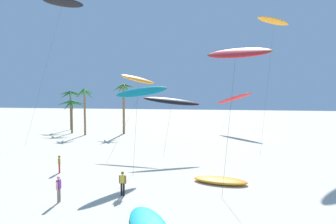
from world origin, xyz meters
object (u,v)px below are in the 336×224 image
object	(u,v)px
flying_kite_0	(274,21)
person_foreground_walker	(59,163)
flying_kite_3	(172,101)
flying_kite_4	(63,2)
palm_tree_3	(124,93)
flying_kite_1	(138,79)
grounded_kite_1	(220,180)
person_mid_field	(59,188)
palm_tree_1	(84,97)
flying_kite_5	(236,53)
palm_tree_0	(71,96)
flying_kite_6	(141,92)
palm_tree_2	(72,106)
person_far_watcher	(123,182)
flying_kite_2	(234,99)

from	to	relation	value
flying_kite_0	person_foreground_walker	xyz separation A→B (m)	(-20.80, -19.07, -16.51)
flying_kite_3	flying_kite_4	xyz separation A→B (m)	(-19.11, 7.16, 15.43)
palm_tree_3	flying_kite_1	bearing A→B (deg)	-63.99
grounded_kite_1	person_mid_field	bearing A→B (deg)	-148.04
palm_tree_1	flying_kite_5	size ratio (longest dim) A/B	0.76
palm_tree_0	person_mid_field	distance (m)	41.81
flying_kite_0	palm_tree_0	bearing A→B (deg)	165.25
palm_tree_3	flying_kite_6	xyz separation A→B (m)	(8.17, -14.06, -0.20)
palm_tree_2	person_far_watcher	bearing A→B (deg)	-52.00
palm_tree_3	flying_kite_2	xyz separation A→B (m)	(20.01, 5.03, -1.10)
flying_kite_1	person_foreground_walker	distance (m)	10.77
palm_tree_3	flying_kite_5	bearing A→B (deg)	-51.35
flying_kite_2	person_far_watcher	world-z (taller)	flying_kite_2
person_mid_field	flying_kite_5	bearing A→B (deg)	32.28
flying_kite_1	person_mid_field	xyz separation A→B (m)	(-1.75, -10.59, -7.64)
palm_tree_0	person_mid_field	size ratio (longest dim) A/B	4.82
palm_tree_0	person_far_watcher	world-z (taller)	palm_tree_0
palm_tree_1	person_foreground_walker	bearing A→B (deg)	-64.80
palm_tree_2	flying_kite_6	distance (m)	22.26
flying_kite_2	person_foreground_walker	size ratio (longest dim) A/B	5.39
flying_kite_6	flying_kite_2	bearing A→B (deg)	58.19
flying_kite_0	flying_kite_6	bearing A→B (deg)	-155.84
palm_tree_1	grounded_kite_1	world-z (taller)	palm_tree_1
flying_kite_5	person_foreground_walker	world-z (taller)	flying_kite_5
flying_kite_6	grounded_kite_1	size ratio (longest dim) A/B	1.97
flying_kite_4	grounded_kite_1	xyz separation A→B (m)	(25.05, -16.67, -21.56)
flying_kite_1	flying_kite_3	xyz separation A→B (m)	(2.35, 5.18, -2.25)
flying_kite_4	palm_tree_0	bearing A→B (deg)	119.38
palm_tree_2	flying_kite_1	bearing A→B (deg)	-44.06
palm_tree_0	flying_kite_1	bearing A→B (deg)	-46.07
flying_kite_0	flying_kite_6	xyz separation A→B (m)	(-16.93, -7.59, -9.87)
flying_kite_0	flying_kite_4	world-z (taller)	flying_kite_4
grounded_kite_1	person_foreground_walker	size ratio (longest dim) A/B	2.77
flying_kite_1	flying_kite_3	bearing A→B (deg)	65.62
grounded_kite_1	person_mid_field	world-z (taller)	person_mid_field
palm_tree_0	palm_tree_1	xyz separation A→B (m)	(7.23, -6.86, -0.17)
palm_tree_3	person_far_watcher	size ratio (longest dim) A/B	5.63
palm_tree_0	flying_kite_0	distance (m)	41.18
palm_tree_2	flying_kite_3	xyz separation A→B (m)	(22.48, -14.30, 1.11)
flying_kite_0	flying_kite_6	size ratio (longest dim) A/B	2.09
grounded_kite_1	flying_kite_1	bearing A→B (deg)	152.40
palm_tree_3	flying_kite_1	world-z (taller)	palm_tree_3
flying_kite_3	flying_kite_6	bearing A→B (deg)	159.94
palm_tree_1	flying_kite_0	xyz separation A→B (m)	(31.33, -3.29, 10.51)
flying_kite_0	grounded_kite_1	xyz separation A→B (m)	(-6.65, -18.69, -17.17)
palm_tree_0	flying_kite_3	bearing A→B (deg)	-36.67
flying_kite_2	grounded_kite_1	bearing A→B (deg)	-92.97
palm_tree_0	flying_kite_4	size ratio (longest dim) A/B	0.36
palm_tree_0	flying_kite_0	size ratio (longest dim) A/B	0.46
palm_tree_3	person_foreground_walker	size ratio (longest dim) A/B	6.00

